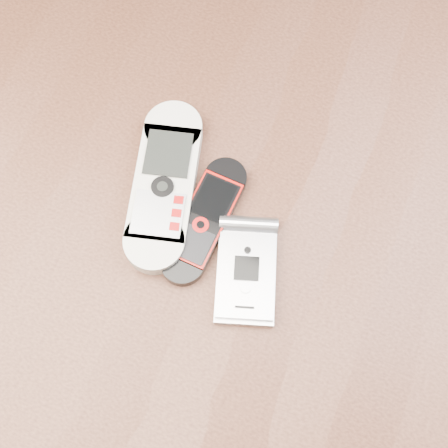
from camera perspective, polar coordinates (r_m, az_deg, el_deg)
ground at (r=1.34m, az=-0.20°, el=-11.03°), size 4.00×4.00×0.00m
table at (r=0.71m, az=-0.38°, el=-3.03°), size 1.20×0.80×0.75m
nokia_white at (r=0.62m, az=-5.47°, el=3.63°), size 0.10×0.19×0.02m
nokia_black_red at (r=0.60m, az=-1.78°, el=0.38°), size 0.05×0.14×0.01m
motorola_razr at (r=0.59m, az=2.04°, el=-4.54°), size 0.09×0.12×0.02m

